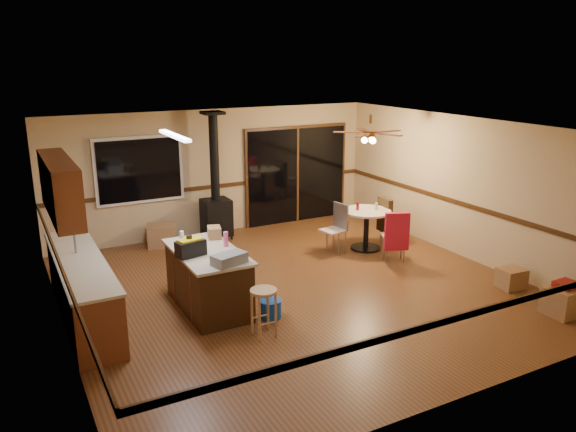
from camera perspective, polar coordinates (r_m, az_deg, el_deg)
floor at (r=9.17m, az=0.89°, el=-7.38°), size 7.00×7.00×0.00m
ceiling at (r=8.49m, az=0.96°, el=8.96°), size 7.00×7.00×0.00m
wall_back at (r=11.84m, az=-7.30°, el=4.46°), size 7.00×0.00×7.00m
wall_front at (r=6.09m, az=17.17°, el=-7.35°), size 7.00×0.00×7.00m
wall_left at (r=7.75m, az=-22.39°, el=-2.81°), size 0.00×7.00×7.00m
wall_right at (r=10.82m, az=17.39°, el=2.77°), size 0.00×7.00×7.00m
chair_rail at (r=8.83m, az=0.91°, el=-1.41°), size 7.00×7.00×0.08m
window at (r=11.30m, az=-14.86°, el=4.54°), size 1.72×0.10×1.32m
sliding_door at (r=12.63m, az=0.91°, el=4.15°), size 2.52×0.10×2.10m
lower_cabinets at (r=8.54m, az=-20.14°, el=-7.10°), size 0.60×3.00×0.86m
countertop at (r=8.39m, az=-20.44°, el=-4.27°), size 0.64×3.04×0.04m
upper_cabinets at (r=8.29m, az=-22.16°, el=2.69°), size 0.35×2.00×0.80m
kitchen_island at (r=8.43m, az=-8.12°, el=-6.38°), size 0.88×1.68×0.90m
wood_stove at (r=11.49m, az=-7.33°, el=1.18°), size 0.55×0.50×2.52m
ceiling_fan at (r=10.58m, az=8.33°, el=8.08°), size 0.24×0.24×0.55m
fluorescent_strip at (r=8.07m, az=-11.47°, el=8.00°), size 0.10×1.20×0.04m
toolbox_grey at (r=7.70m, az=-5.99°, el=-4.35°), size 0.53×0.39×0.15m
toolbox_black at (r=8.07m, az=-9.86°, el=-3.25°), size 0.44×0.30×0.23m
toolbox_yellow_lid at (r=8.03m, az=-9.90°, el=-2.40°), size 0.37×0.25×0.03m
box_on_island at (r=8.81m, az=-7.50°, el=-1.66°), size 0.26×0.31×0.18m
bottle_dark at (r=8.08m, az=-9.97°, el=-2.95°), size 0.09×0.09×0.30m
bottle_pink at (r=8.39m, az=-6.33°, el=-2.36°), size 0.09×0.09×0.23m
bottle_white at (r=8.62m, az=-10.72°, el=-2.14°), size 0.07×0.07×0.19m
bar_stool at (r=7.62m, az=-2.48°, el=-9.76°), size 0.38×0.38×0.66m
blue_bucket at (r=8.18m, az=-1.80°, el=-9.38°), size 0.33×0.33×0.27m
dining_table at (r=10.94m, az=7.98°, el=-0.67°), size 0.93×0.93×0.78m
glass_red at (r=10.84m, az=7.09°, el=1.00°), size 0.06×0.06×0.15m
glass_cream at (r=10.92m, az=8.96°, el=0.97°), size 0.07×0.07×0.13m
chair_left at (r=10.69m, az=5.03°, el=-0.66°), size 0.46×0.45×0.51m
chair_near at (r=10.28m, az=10.96°, el=-1.52°), size 0.56×0.58×0.70m
chair_right at (r=11.28m, az=9.91°, el=0.09°), size 0.51×0.48×0.70m
box_under_window at (r=11.35m, az=-12.70°, el=-1.95°), size 0.65×0.57×0.44m
box_corner_a at (r=9.18m, az=26.22°, el=-7.70°), size 0.55×0.47×0.41m
box_corner_b at (r=9.85m, az=21.73°, el=-5.88°), size 0.43×0.38×0.33m
box_small_red at (r=9.09m, az=26.41°, el=-6.25°), size 0.32×0.27×0.08m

